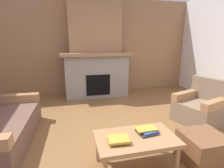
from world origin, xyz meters
TOP-DOWN VIEW (x-y plane):
  - ground at (0.00, 0.00)m, footprint 9.00×9.00m
  - wall_back_wood_panel at (0.00, 3.00)m, footprint 6.00×0.12m
  - fireplace at (0.00, 2.62)m, footprint 1.90×0.82m
  - armchair at (1.70, 0.37)m, footprint 0.96×0.96m
  - coffee_table at (-0.01, -0.58)m, footprint 1.00×0.60m
  - ottoman at (0.89, -0.70)m, footprint 0.52×0.52m
  - book_stack_near_edge at (-0.25, -0.63)m, footprint 0.26×0.22m
  - book_stack_center at (0.16, -0.51)m, footprint 0.28×0.27m

SIDE VIEW (x-z plane):
  - ground at x=0.00m, z-range 0.00..0.00m
  - ottoman at x=0.89m, z-range 0.00..0.40m
  - armchair at x=1.70m, z-range -0.13..0.72m
  - coffee_table at x=-0.01m, z-range 0.16..0.59m
  - book_stack_near_edge at x=-0.25m, z-range 0.43..0.48m
  - book_stack_center at x=0.16m, z-range 0.43..0.49m
  - fireplace at x=0.00m, z-range -0.19..2.51m
  - wall_back_wood_panel at x=0.00m, z-range 0.00..2.70m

